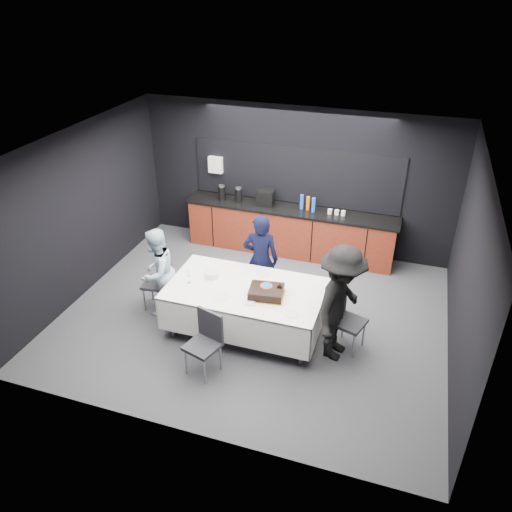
{
  "coord_description": "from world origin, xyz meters",
  "views": [
    {
      "loc": [
        2.08,
        -6.21,
        4.91
      ],
      "look_at": [
        0.0,
        0.1,
        1.05
      ],
      "focal_mm": 35.0,
      "sensor_mm": 36.0,
      "label": 1
    }
  ],
  "objects_px": {
    "chair_right": "(345,316)",
    "champagne_flute": "(188,274)",
    "plate_stack": "(212,274)",
    "person_center": "(261,260)",
    "chair_left": "(161,279)",
    "person_right": "(340,304)",
    "party_table": "(246,295)",
    "chair_near": "(206,338)",
    "person_left": "(157,272)",
    "cake_assembly": "(266,292)"
  },
  "relations": [
    {
      "from": "party_table",
      "to": "chair_left",
      "type": "height_order",
      "value": "chair_left"
    },
    {
      "from": "chair_near",
      "to": "person_right",
      "type": "bearing_deg",
      "value": 27.79
    },
    {
      "from": "party_table",
      "to": "chair_near",
      "type": "relative_size",
      "value": 2.51
    },
    {
      "from": "chair_left",
      "to": "party_table",
      "type": "bearing_deg",
      "value": -5.39
    },
    {
      "from": "chair_right",
      "to": "person_center",
      "type": "xyz_separation_m",
      "value": [
        -1.52,
        0.73,
        0.26
      ]
    },
    {
      "from": "party_table",
      "to": "chair_right",
      "type": "relative_size",
      "value": 2.51
    },
    {
      "from": "plate_stack",
      "to": "champagne_flute",
      "type": "relative_size",
      "value": 1.03
    },
    {
      "from": "chair_near",
      "to": "person_right",
      "type": "xyz_separation_m",
      "value": [
        1.66,
        0.87,
        0.35
      ]
    },
    {
      "from": "party_table",
      "to": "person_center",
      "type": "bearing_deg",
      "value": 91.95
    },
    {
      "from": "cake_assembly",
      "to": "chair_left",
      "type": "xyz_separation_m",
      "value": [
        -1.86,
        0.24,
        -0.31
      ]
    },
    {
      "from": "plate_stack",
      "to": "chair_left",
      "type": "bearing_deg",
      "value": 179.01
    },
    {
      "from": "chair_right",
      "to": "person_center",
      "type": "bearing_deg",
      "value": 154.43
    },
    {
      "from": "plate_stack",
      "to": "person_center",
      "type": "xyz_separation_m",
      "value": [
        0.57,
        0.7,
        -0.03
      ]
    },
    {
      "from": "party_table",
      "to": "chair_right",
      "type": "xyz_separation_m",
      "value": [
        1.49,
        0.1,
        -0.11
      ]
    },
    {
      "from": "plate_stack",
      "to": "person_right",
      "type": "distance_m",
      "value": 2.04
    },
    {
      "from": "party_table",
      "to": "person_right",
      "type": "relative_size",
      "value": 1.31
    },
    {
      "from": "person_center",
      "to": "chair_right",
      "type": "bearing_deg",
      "value": 144.25
    },
    {
      "from": "cake_assembly",
      "to": "plate_stack",
      "type": "bearing_deg",
      "value": 166.57
    },
    {
      "from": "person_left",
      "to": "plate_stack",
      "type": "bearing_deg",
      "value": 102.03
    },
    {
      "from": "chair_left",
      "to": "chair_right",
      "type": "height_order",
      "value": "same"
    },
    {
      "from": "chair_left",
      "to": "chair_near",
      "type": "bearing_deg",
      "value": -41.59
    },
    {
      "from": "champagne_flute",
      "to": "person_center",
      "type": "bearing_deg",
      "value": 49.42
    },
    {
      "from": "plate_stack",
      "to": "person_center",
      "type": "relative_size",
      "value": 0.14
    },
    {
      "from": "plate_stack",
      "to": "person_left",
      "type": "relative_size",
      "value": 0.16
    },
    {
      "from": "chair_near",
      "to": "person_right",
      "type": "relative_size",
      "value": 0.52
    },
    {
      "from": "cake_assembly",
      "to": "champagne_flute",
      "type": "xyz_separation_m",
      "value": [
        -1.22,
        -0.04,
        0.09
      ]
    },
    {
      "from": "party_table",
      "to": "person_center",
      "type": "height_order",
      "value": "person_center"
    },
    {
      "from": "person_center",
      "to": "champagne_flute",
      "type": "bearing_deg",
      "value": 39.25
    },
    {
      "from": "cake_assembly",
      "to": "chair_left",
      "type": "relative_size",
      "value": 0.63
    },
    {
      "from": "cake_assembly",
      "to": "person_left",
      "type": "height_order",
      "value": "person_left"
    },
    {
      "from": "party_table",
      "to": "plate_stack",
      "type": "height_order",
      "value": "plate_stack"
    },
    {
      "from": "champagne_flute",
      "to": "person_left",
      "type": "bearing_deg",
      "value": 163.27
    },
    {
      "from": "plate_stack",
      "to": "champagne_flute",
      "type": "xyz_separation_m",
      "value": [
        -0.27,
        -0.27,
        0.11
      ]
    },
    {
      "from": "chair_near",
      "to": "person_center",
      "type": "height_order",
      "value": "person_center"
    },
    {
      "from": "person_left",
      "to": "person_right",
      "type": "bearing_deg",
      "value": 93.85
    },
    {
      "from": "cake_assembly",
      "to": "person_center",
      "type": "bearing_deg",
      "value": 112.42
    },
    {
      "from": "chair_right",
      "to": "chair_near",
      "type": "xyz_separation_m",
      "value": [
        -1.72,
        -1.1,
        0.0
      ]
    },
    {
      "from": "chair_right",
      "to": "chair_near",
      "type": "distance_m",
      "value": 2.04
    },
    {
      "from": "champagne_flute",
      "to": "person_left",
      "type": "height_order",
      "value": "person_left"
    },
    {
      "from": "chair_right",
      "to": "champagne_flute",
      "type": "bearing_deg",
      "value": -174.01
    },
    {
      "from": "party_table",
      "to": "chair_left",
      "type": "xyz_separation_m",
      "value": [
        -1.51,
        0.14,
        -0.11
      ]
    },
    {
      "from": "champagne_flute",
      "to": "chair_left",
      "type": "distance_m",
      "value": 0.81
    },
    {
      "from": "chair_near",
      "to": "chair_right",
      "type": "bearing_deg",
      "value": 32.56
    },
    {
      "from": "plate_stack",
      "to": "person_right",
      "type": "bearing_deg",
      "value": -6.91
    },
    {
      "from": "party_table",
      "to": "cake_assembly",
      "type": "xyz_separation_m",
      "value": [
        0.36,
        -0.1,
        0.2
      ]
    },
    {
      "from": "chair_left",
      "to": "person_right",
      "type": "xyz_separation_m",
      "value": [
        2.94,
        -0.26,
        0.35
      ]
    },
    {
      "from": "plate_stack",
      "to": "person_center",
      "type": "height_order",
      "value": "person_center"
    },
    {
      "from": "plate_stack",
      "to": "person_left",
      "type": "height_order",
      "value": "person_left"
    },
    {
      "from": "cake_assembly",
      "to": "chair_near",
      "type": "distance_m",
      "value": 1.11
    },
    {
      "from": "plate_stack",
      "to": "chair_left",
      "type": "xyz_separation_m",
      "value": [
        -0.91,
        0.02,
        -0.3
      ]
    }
  ]
}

